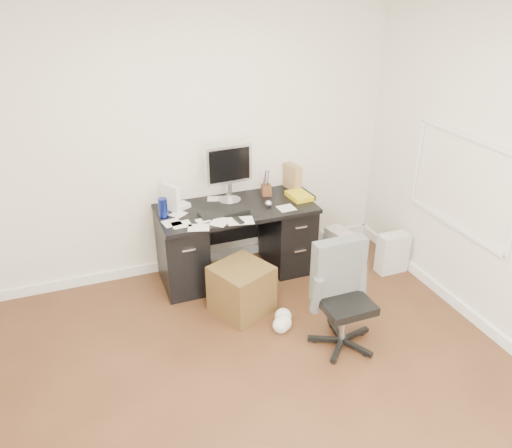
{
  "coord_description": "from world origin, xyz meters",
  "views": [
    {
      "loc": [
        -1.05,
        -2.47,
        2.75
      ],
      "look_at": [
        0.34,
        1.2,
        0.77
      ],
      "focal_mm": 35.0,
      "sensor_mm": 36.0,
      "label": 1
    }
  ],
  "objects_px": {
    "pc_tower": "(342,251)",
    "wicker_basket": "(242,289)",
    "keyboard": "(224,212)",
    "lcd_monitor": "(229,174)",
    "desk": "(236,239)",
    "office_chair": "(346,298)"
  },
  "relations": [
    {
      "from": "lcd_monitor",
      "to": "office_chair",
      "type": "relative_size",
      "value": 0.64
    },
    {
      "from": "keyboard",
      "to": "pc_tower",
      "type": "height_order",
      "value": "keyboard"
    },
    {
      "from": "office_chair",
      "to": "pc_tower",
      "type": "height_order",
      "value": "office_chair"
    },
    {
      "from": "office_chair",
      "to": "desk",
      "type": "bearing_deg",
      "value": 108.71
    },
    {
      "from": "lcd_monitor",
      "to": "keyboard",
      "type": "xyz_separation_m",
      "value": [
        -0.13,
        -0.24,
        -0.28
      ]
    },
    {
      "from": "office_chair",
      "to": "pc_tower",
      "type": "bearing_deg",
      "value": 60.32
    },
    {
      "from": "pc_tower",
      "to": "wicker_basket",
      "type": "relative_size",
      "value": 0.91
    },
    {
      "from": "desk",
      "to": "lcd_monitor",
      "type": "xyz_separation_m",
      "value": [
        -0.02,
        0.14,
        0.64
      ]
    },
    {
      "from": "pc_tower",
      "to": "lcd_monitor",
      "type": "bearing_deg",
      "value": 147.36
    },
    {
      "from": "desk",
      "to": "office_chair",
      "type": "distance_m",
      "value": 1.41
    },
    {
      "from": "desk",
      "to": "lcd_monitor",
      "type": "height_order",
      "value": "lcd_monitor"
    },
    {
      "from": "desk",
      "to": "keyboard",
      "type": "bearing_deg",
      "value": -146.35
    },
    {
      "from": "keyboard",
      "to": "pc_tower",
      "type": "bearing_deg",
      "value": -12.08
    },
    {
      "from": "desk",
      "to": "pc_tower",
      "type": "xyz_separation_m",
      "value": [
        1.05,
        -0.28,
        -0.19
      ]
    },
    {
      "from": "desk",
      "to": "pc_tower",
      "type": "relative_size",
      "value": 3.65
    },
    {
      "from": "office_chair",
      "to": "keyboard",
      "type": "bearing_deg",
      "value": 115.91
    },
    {
      "from": "office_chair",
      "to": "lcd_monitor",
      "type": "bearing_deg",
      "value": 107.56
    },
    {
      "from": "office_chair",
      "to": "wicker_basket",
      "type": "bearing_deg",
      "value": 129.89
    },
    {
      "from": "desk",
      "to": "keyboard",
      "type": "relative_size",
      "value": 3.24
    },
    {
      "from": "pc_tower",
      "to": "wicker_basket",
      "type": "xyz_separation_m",
      "value": [
        -1.21,
        -0.32,
        0.02
      ]
    },
    {
      "from": "pc_tower",
      "to": "office_chair",
      "type": "bearing_deg",
      "value": -130.21
    },
    {
      "from": "lcd_monitor",
      "to": "pc_tower",
      "type": "distance_m",
      "value": 1.42
    }
  ]
}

